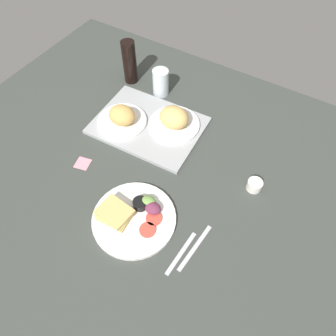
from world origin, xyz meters
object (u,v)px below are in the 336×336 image
(serving_tray, at_px, (148,125))
(bread_plate_far, at_px, (174,120))
(drinking_glass, at_px, (161,82))
(bread_plate_near, at_px, (122,118))
(espresso_cup, at_px, (254,185))
(knife, at_px, (195,248))
(sticky_note, at_px, (83,163))
(soda_bottle, at_px, (130,62))
(plate_with_salad, at_px, (133,216))
(fork, at_px, (181,253))

(serving_tray, bearing_deg, bread_plate_far, 24.23)
(bread_plate_far, distance_m, drinking_glass, 0.24)
(bread_plate_near, distance_m, espresso_cup, 0.60)
(knife, xyz_separation_m, sticky_note, (-0.55, 0.08, -0.00))
(bread_plate_near, relative_size, sticky_note, 3.75)
(serving_tray, relative_size, soda_bottle, 2.18)
(plate_with_salad, xyz_separation_m, drinking_glass, (-0.26, 0.60, 0.05))
(bread_plate_far, height_order, soda_bottle, soda_bottle)
(bread_plate_near, relative_size, plate_with_salad, 0.72)
(serving_tray, distance_m, espresso_cup, 0.51)
(serving_tray, relative_size, sticky_note, 8.04)
(bread_plate_near, xyz_separation_m, soda_bottle, (-0.14, 0.27, 0.05))
(fork, bearing_deg, plate_with_salad, 86.72)
(plate_with_salad, height_order, sticky_note, plate_with_salad)
(bread_plate_far, height_order, sticky_note, bread_plate_far)
(fork, bearing_deg, bread_plate_far, 36.32)
(serving_tray, xyz_separation_m, espresso_cup, (0.51, -0.06, 0.01))
(espresso_cup, relative_size, fork, 0.33)
(drinking_glass, bearing_deg, plate_with_salad, -66.54)
(drinking_glass, xyz_separation_m, knife, (0.50, -0.59, -0.06))
(espresso_cup, height_order, fork, espresso_cup)
(serving_tray, xyz_separation_m, drinking_glass, (-0.07, 0.21, 0.05))
(plate_with_salad, bearing_deg, fork, -6.65)
(sticky_note, bearing_deg, plate_with_salad, -16.63)
(drinking_glass, bearing_deg, fork, -53.27)
(bread_plate_near, distance_m, sticky_note, 0.25)
(knife, bearing_deg, plate_with_salad, 98.87)
(bread_plate_near, distance_m, bread_plate_far, 0.22)
(bread_plate_near, height_order, knife, bread_plate_near)
(bread_plate_far, distance_m, espresso_cup, 0.42)
(soda_bottle, relative_size, knife, 1.09)
(bread_plate_near, height_order, soda_bottle, soda_bottle)
(plate_with_salad, bearing_deg, drinking_glass, 113.46)
(bread_plate_far, height_order, espresso_cup, bread_plate_far)
(fork, relative_size, knife, 0.89)
(serving_tray, relative_size, bread_plate_far, 2.08)
(plate_with_salad, relative_size, knife, 1.54)
(serving_tray, bearing_deg, soda_bottle, 137.86)
(bread_plate_near, bearing_deg, fork, -36.28)
(soda_bottle, xyz_separation_m, fork, (0.64, -0.63, -0.10))
(bread_plate_far, relative_size, espresso_cup, 3.86)
(bread_plate_far, distance_m, plate_with_salad, 0.45)
(drinking_glass, xyz_separation_m, fork, (0.47, -0.63, -0.06))
(bread_plate_near, distance_m, plate_with_salad, 0.45)
(bread_plate_far, distance_m, sticky_note, 0.41)
(serving_tray, height_order, bread_plate_far, bread_plate_far)
(fork, distance_m, knife, 0.05)
(fork, bearing_deg, espresso_cup, -13.19)
(soda_bottle, bearing_deg, serving_tray, -42.14)
(serving_tray, distance_m, bread_plate_near, 0.12)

